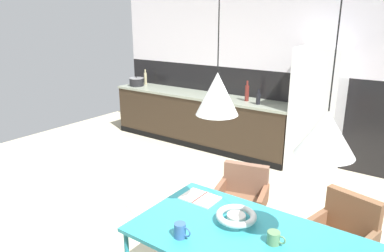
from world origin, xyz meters
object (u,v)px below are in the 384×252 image
(refrigerator_column, at_px, (317,112))
(cooking_pot, at_px, (137,82))
(pendant_lamp_over_table_far, at_px, (326,133))
(mug_wide_latte, at_px, (274,238))
(armchair_facing_counter, at_px, (344,231))
(bottle_vinegar_dark, at_px, (258,98))
(pendant_lamp_over_table_near, at_px, (217,94))
(bottle_wine_green, at_px, (247,93))
(open_book, at_px, (200,198))
(fruit_bowl, at_px, (236,216))
(mug_white_ceramic, at_px, (180,230))
(armchair_by_stool, at_px, (243,193))
(bottle_oil_tall, at_px, (145,78))
(dining_table, at_px, (258,246))

(refrigerator_column, xyz_separation_m, cooking_pot, (-3.50, -0.07, 0.08))
(pendant_lamp_over_table_far, bearing_deg, mug_wide_latte, 175.39)
(armchair_facing_counter, height_order, pendant_lamp_over_table_far, pendant_lamp_over_table_far)
(bottle_vinegar_dark, height_order, pendant_lamp_over_table_near, pendant_lamp_over_table_near)
(pendant_lamp_over_table_near, bearing_deg, pendant_lamp_over_table_far, 0.27)
(bottle_wine_green, bearing_deg, cooking_pot, -178.16)
(open_book, xyz_separation_m, mug_wide_latte, (0.75, -0.22, 0.04))
(fruit_bowl, bearing_deg, mug_white_ceramic, -120.07)
(armchair_by_stool, relative_size, mug_white_ceramic, 5.88)
(bottle_oil_tall, relative_size, pendant_lamp_over_table_near, 0.26)
(dining_table, height_order, pendant_lamp_over_table_near, pendant_lamp_over_table_near)
(mug_white_ceramic, height_order, bottle_vinegar_dark, bottle_vinegar_dark)
(armchair_by_stool, xyz_separation_m, open_book, (-0.03, -0.71, 0.25))
(dining_table, bearing_deg, bottle_vinegar_dark, 115.85)
(mug_wide_latte, distance_m, pendant_lamp_over_table_near, 1.03)
(mug_wide_latte, distance_m, mug_white_ceramic, 0.63)
(armchair_by_stool, relative_size, mug_wide_latte, 5.96)
(pendant_lamp_over_table_near, bearing_deg, mug_wide_latte, 3.08)
(bottle_oil_tall, bearing_deg, bottle_vinegar_dark, -5.61)
(armchair_facing_counter, bearing_deg, open_book, 44.55)
(bottle_wine_green, height_order, pendant_lamp_over_table_near, pendant_lamp_over_table_near)
(bottle_wine_green, xyz_separation_m, bottle_oil_tall, (-2.34, 0.15, -0.01))
(mug_white_ceramic, bearing_deg, dining_table, 31.65)
(bottle_vinegar_dark, bearing_deg, refrigerator_column, 6.92)
(cooking_pot, distance_m, pendant_lamp_over_table_far, 5.39)
(refrigerator_column, height_order, pendant_lamp_over_table_near, pendant_lamp_over_table_near)
(refrigerator_column, distance_m, mug_wide_latte, 3.14)
(mug_wide_latte, bearing_deg, bottle_wine_green, 120.36)
(cooking_pot, bearing_deg, open_book, -39.03)
(refrigerator_column, height_order, mug_wide_latte, refrigerator_column)
(mug_white_ceramic, xyz_separation_m, cooking_pot, (-3.62, 3.30, 0.19))
(armchair_facing_counter, xyz_separation_m, bottle_wine_green, (-2.08, 2.24, 0.55))
(mug_white_ceramic, height_order, cooking_pot, cooking_pot)
(mug_white_ceramic, relative_size, pendant_lamp_over_table_near, 0.12)
(dining_table, distance_m, mug_white_ceramic, 0.54)
(open_book, bearing_deg, bottle_oil_tall, 138.54)
(bottle_wine_green, height_order, pendant_lamp_over_table_far, pendant_lamp_over_table_far)
(armchair_by_stool, height_order, mug_white_ceramic, mug_white_ceramic)
(fruit_bowl, xyz_separation_m, bottle_oil_tall, (-3.81, 3.14, 0.24))
(fruit_bowl, bearing_deg, bottle_oil_tall, 140.51)
(refrigerator_column, xyz_separation_m, fruit_bowl, (0.35, -2.99, -0.11))
(pendant_lamp_over_table_near, bearing_deg, dining_table, -0.80)
(armchair_facing_counter, relative_size, bottle_vinegar_dark, 3.33)
(refrigerator_column, bearing_deg, armchair_facing_counter, -66.91)
(open_book, xyz_separation_m, mug_white_ceramic, (0.20, -0.53, 0.05))
(mug_wide_latte, distance_m, bottle_vinegar_dark, 3.35)
(refrigerator_column, relative_size, cooking_pot, 6.43)
(mug_white_ceramic, bearing_deg, bottle_oil_tall, 135.53)
(refrigerator_column, relative_size, mug_wide_latte, 13.98)
(armchair_by_stool, xyz_separation_m, mug_white_ceramic, (0.17, -1.24, 0.30))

